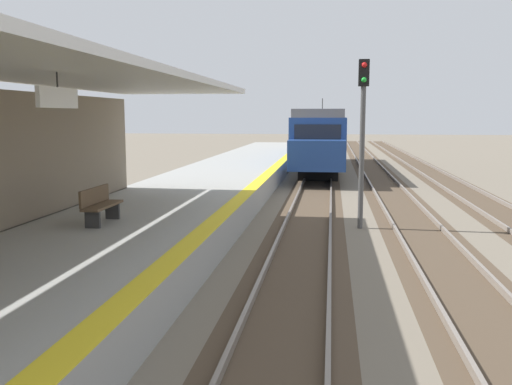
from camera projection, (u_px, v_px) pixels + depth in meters
station_platform at (154, 221)px, 16.23m from camera, size 5.00×80.00×0.91m
track_pair_nearest_platform at (310, 215)px, 19.62m from camera, size 2.34×120.00×0.16m
track_pair_middle at (409, 217)px, 19.17m from camera, size 2.34×120.00×0.16m
approaching_train at (321, 137)px, 36.31m from camera, size 2.93×19.60×4.76m
rail_signal_post at (363, 126)px, 17.08m from camera, size 0.32×0.34×5.20m
platform_bench at (100, 204)px, 13.55m from camera, size 0.45×1.60×0.88m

